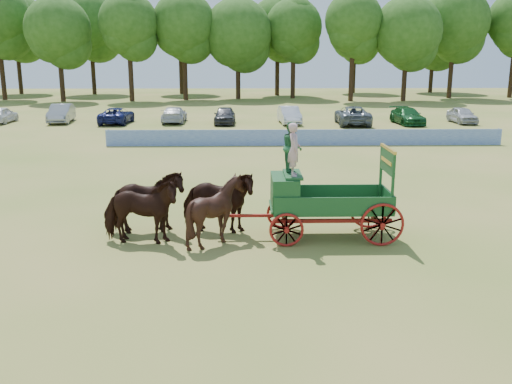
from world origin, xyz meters
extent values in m
plane|color=#9E8347|center=(0.00, 0.00, 0.00)|extent=(160.00, 160.00, 0.00)
imported|color=black|center=(-8.30, -1.67, 1.07)|extent=(2.63, 1.37, 2.14)
imported|color=black|center=(-8.30, -0.57, 1.07)|extent=(2.68, 1.51, 2.14)
imported|color=black|center=(-5.90, -1.67, 1.07)|extent=(2.06, 1.85, 2.15)
imported|color=black|center=(-5.90, -0.57, 1.07)|extent=(2.69, 1.55, 2.14)
cube|color=#A82110|center=(-3.70, -1.12, 0.60)|extent=(0.12, 2.00, 0.12)
cube|color=#A82110|center=(-0.70, -1.12, 0.60)|extent=(0.12, 2.00, 0.12)
cube|color=#A82110|center=(-2.20, -1.67, 0.72)|extent=(3.80, 0.10, 0.12)
cube|color=#A82110|center=(-2.20, -0.57, 0.72)|extent=(3.80, 0.10, 0.12)
cube|color=#A82110|center=(-4.60, -1.12, 0.75)|extent=(2.80, 0.09, 0.09)
cube|color=#1A5025|center=(-2.20, -1.12, 1.00)|extent=(3.80, 1.80, 0.10)
cube|color=#1A5025|center=(-2.20, -2.00, 1.30)|extent=(3.80, 0.06, 0.55)
cube|color=#1A5025|center=(-2.20, -0.24, 1.30)|extent=(3.80, 0.06, 0.55)
cube|color=#1A5025|center=(-0.32, -1.12, 1.30)|extent=(0.06, 1.80, 0.55)
cube|color=#1A5025|center=(-3.70, -1.12, 1.55)|extent=(0.85, 1.70, 1.05)
cube|color=#1A5025|center=(-3.45, -1.12, 2.12)|extent=(0.55, 1.50, 0.08)
cube|color=#1A5025|center=(-4.08, -1.12, 1.35)|extent=(0.10, 1.60, 0.65)
cube|color=#1A5025|center=(-3.90, -1.12, 1.05)|extent=(0.55, 1.60, 0.06)
cube|color=#1A5025|center=(-0.40, -1.92, 1.95)|extent=(0.08, 0.08, 1.80)
cube|color=#1A5025|center=(-0.40, -0.32, 1.95)|extent=(0.08, 0.08, 1.80)
cube|color=#1A5025|center=(-0.40, -1.12, 2.55)|extent=(0.07, 1.75, 0.75)
cube|color=gold|center=(-0.40, -1.12, 2.95)|extent=(0.08, 1.80, 0.09)
cube|color=gold|center=(-0.44, -1.12, 2.55)|extent=(0.02, 1.30, 0.12)
torus|color=#A82110|center=(-3.70, -2.07, 0.55)|extent=(1.09, 0.09, 1.09)
torus|color=#A82110|center=(-3.70, -0.17, 0.55)|extent=(1.09, 0.09, 1.09)
torus|color=#A82110|center=(-0.70, -2.07, 0.70)|extent=(1.39, 0.09, 1.39)
torus|color=#A82110|center=(-0.70, -0.17, 0.70)|extent=(1.39, 0.09, 1.39)
imported|color=#C99AA1|center=(-3.45, -1.47, 2.99)|extent=(0.40, 0.61, 1.67)
imported|color=#266639|center=(-3.45, -0.77, 2.97)|extent=(0.61, 0.79, 1.62)
cube|color=#1D3E9D|center=(-1.00, 18.00, 0.53)|extent=(26.00, 0.08, 1.05)
imported|color=silver|center=(-26.00, 30.86, 0.72)|extent=(1.72, 4.21, 1.43)
imported|color=gray|center=(-20.90, 31.09, 0.79)|extent=(2.20, 4.97, 1.59)
imported|color=navy|center=(-15.92, 30.24, 0.68)|extent=(2.45, 5.01, 1.37)
imported|color=silver|center=(-11.07, 30.87, 0.69)|extent=(1.93, 4.73, 1.37)
imported|color=#333338|center=(-6.62, 29.75, 0.74)|extent=(1.78, 4.34, 1.47)
imported|color=silver|center=(-1.10, 29.76, 0.74)|extent=(1.90, 4.60, 1.48)
imported|color=slate|center=(4.20, 29.06, 0.79)|extent=(2.86, 5.77, 1.57)
imported|color=#144C1E|center=(8.92, 29.26, 0.70)|extent=(2.31, 4.93, 1.39)
imported|color=#B2B2B7|center=(13.88, 29.91, 0.69)|extent=(1.70, 4.09, 1.39)
cylinder|color=#382314|center=(-36.00, 56.40, 2.79)|extent=(0.60, 0.60, 5.58)
cylinder|color=#382314|center=(-27.53, 53.34, 2.36)|extent=(0.60, 0.60, 4.72)
sphere|color=#234C14|center=(-27.53, 53.34, 8.70)|extent=(7.95, 7.95, 7.95)
cylinder|color=#382314|center=(-19.04, 53.73, 2.59)|extent=(0.60, 0.60, 5.17)
sphere|color=#234C14|center=(-19.04, 53.73, 9.53)|extent=(7.23, 7.23, 7.23)
cylinder|color=#382314|center=(-12.50, 55.84, 2.58)|extent=(0.60, 0.60, 5.15)
sphere|color=#234C14|center=(-12.50, 55.84, 9.50)|extent=(7.97, 7.97, 7.97)
cylinder|color=#382314|center=(-5.70, 56.96, 2.28)|extent=(0.60, 0.60, 4.56)
sphere|color=#234C14|center=(-5.70, 56.96, 8.40)|extent=(8.87, 8.87, 8.87)
cylinder|color=#382314|center=(1.58, 57.99, 2.49)|extent=(0.60, 0.60, 4.98)
sphere|color=#234C14|center=(1.58, 57.99, 9.18)|extent=(7.42, 7.42, 7.42)
cylinder|color=#382314|center=(8.48, 53.18, 2.65)|extent=(0.60, 0.60, 5.31)
sphere|color=#234C14|center=(8.48, 53.18, 9.78)|extent=(7.04, 7.04, 7.04)
cylinder|color=#382314|center=(15.19, 53.31, 2.32)|extent=(0.60, 0.60, 4.63)
sphere|color=#234C14|center=(15.19, 53.31, 8.53)|extent=(8.49, 8.49, 8.49)
cylinder|color=#382314|center=(22.65, 57.90, 2.69)|extent=(0.60, 0.60, 5.37)
sphere|color=#234C14|center=(22.65, 57.90, 9.90)|extent=(8.94, 8.94, 8.94)
cylinder|color=#382314|center=(31.11, 58.37, 2.75)|extent=(0.60, 0.60, 5.50)
cylinder|color=#382314|center=(-38.00, 67.37, 2.69)|extent=(0.60, 0.60, 5.37)
sphere|color=#234C14|center=(-38.00, 67.37, 9.90)|extent=(9.02, 9.02, 9.02)
cylinder|color=#382314|center=(-26.92, 66.32, 2.73)|extent=(0.60, 0.60, 5.47)
sphere|color=#234C14|center=(-26.92, 66.32, 10.07)|extent=(9.26, 9.26, 9.26)
cylinder|color=#382314|center=(-14.16, 66.70, 2.68)|extent=(0.60, 0.60, 5.36)
sphere|color=#234C14|center=(-14.16, 66.70, 9.87)|extent=(8.34, 8.34, 8.34)
cylinder|color=#382314|center=(-0.21, 63.31, 2.58)|extent=(0.60, 0.60, 5.16)
sphere|color=#234C14|center=(-0.21, 63.31, 9.51)|extent=(8.08, 8.08, 8.08)
cylinder|color=#382314|center=(11.62, 68.25, 2.48)|extent=(0.60, 0.60, 4.96)
sphere|color=#234C14|center=(11.62, 68.25, 9.14)|extent=(8.08, 8.08, 8.08)
cylinder|color=#382314|center=(23.67, 68.99, 2.30)|extent=(0.60, 0.60, 4.60)
sphere|color=#234C14|center=(23.67, 68.99, 8.48)|extent=(9.43, 9.43, 9.43)
camera|label=1|loc=(-5.03, -19.03, 5.93)|focal=40.00mm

